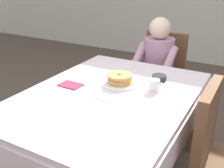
{
  "coord_description": "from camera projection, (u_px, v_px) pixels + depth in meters",
  "views": [
    {
      "loc": [
        0.86,
        -1.5,
        1.54
      ],
      "look_at": [
        -0.0,
        0.05,
        0.79
      ],
      "focal_mm": 43.78,
      "sensor_mm": 36.0,
      "label": 1
    }
  ],
  "objects": [
    {
      "name": "dining_table_main",
      "position": [
        109.0,
        105.0,
        1.94
      ],
      "size": [
        1.12,
        1.52,
        0.74
      ],
      "color": "silver",
      "rests_on": "ground"
    },
    {
      "name": "cup_coffee",
      "position": [
        155.0,
        85.0,
        1.93
      ],
      "size": [
        0.11,
        0.08,
        0.08
      ],
      "color": "white",
      "rests_on": "dining_table_main"
    },
    {
      "name": "plate_breakfast",
      "position": [
        120.0,
        83.0,
        2.05
      ],
      "size": [
        0.28,
        0.28,
        0.02
      ],
      "primitive_type": "cylinder",
      "color": "white",
      "rests_on": "dining_table_main"
    },
    {
      "name": "bowl_butter",
      "position": [
        159.0,
        78.0,
        2.11
      ],
      "size": [
        0.11,
        0.11,
        0.04
      ],
      "primitive_type": "cylinder",
      "color": "black",
      "rests_on": "dining_table_main"
    },
    {
      "name": "knife_right_of_plate",
      "position": [
        142.0,
        90.0,
        1.95
      ],
      "size": [
        0.03,
        0.2,
        0.0
      ],
      "primitive_type": "cube",
      "rotation": [
        0.0,
        0.0,
        1.5
      ],
      "color": "silver",
      "rests_on": "dining_table_main"
    },
    {
      "name": "spoon_near_edge",
      "position": [
        102.0,
        99.0,
        1.81
      ],
      "size": [
        0.15,
        0.03,
        0.0
      ],
      "primitive_type": "cube",
      "rotation": [
        0.0,
        0.0,
        -0.08
      ],
      "color": "silver",
      "rests_on": "dining_table_main"
    },
    {
      "name": "chair_diner",
      "position": [
        161.0,
        71.0,
        2.93
      ],
      "size": [
        0.44,
        0.45,
        0.93
      ],
      "rotation": [
        0.0,
        0.0,
        3.14
      ],
      "color": "brown",
      "rests_on": "ground"
    },
    {
      "name": "chair_right_side",
      "position": [
        220.0,
        151.0,
        1.64
      ],
      "size": [
        0.45,
        0.44,
        0.93
      ],
      "rotation": [
        0.0,
        0.0,
        -1.57
      ],
      "color": "brown",
      "rests_on": "ground"
    },
    {
      "name": "napkin_folded",
      "position": [
        71.0,
        85.0,
        2.03
      ],
      "size": [
        0.17,
        0.12,
        0.01
      ],
      "primitive_type": "cube",
      "rotation": [
        0.0,
        0.0,
        -0.03
      ],
      "color": "#8C2D4C",
      "rests_on": "dining_table_main"
    },
    {
      "name": "diner_person",
      "position": [
        157.0,
        63.0,
        2.75
      ],
      "size": [
        0.4,
        0.43,
        1.12
      ],
      "rotation": [
        0.0,
        0.0,
        3.14
      ],
      "color": "#B2849E",
      "rests_on": "ground"
    },
    {
      "name": "breakfast_stack",
      "position": [
        120.0,
        78.0,
        2.03
      ],
      "size": [
        0.19,
        0.19,
        0.08
      ],
      "color": "tan",
      "rests_on": "plate_breakfast"
    },
    {
      "name": "fork_left_of_plate",
      "position": [
        97.0,
        80.0,
        2.12
      ],
      "size": [
        0.03,
        0.18,
        0.0
      ],
      "primitive_type": "cube",
      "rotation": [
        0.0,
        0.0,
        1.66
      ],
      "color": "silver",
      "rests_on": "dining_table_main"
    }
  ]
}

